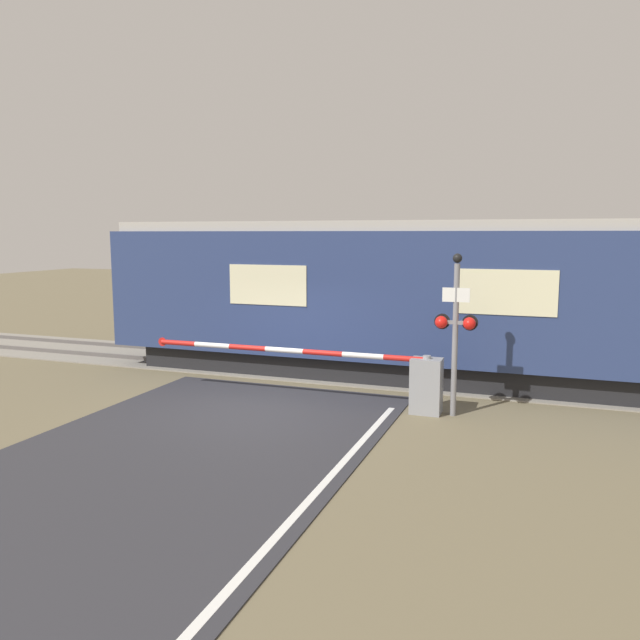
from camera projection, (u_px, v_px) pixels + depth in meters
ground_plane at (254, 410)px, 12.62m from camera, size 80.00×80.00×0.00m
track_bed at (322, 368)px, 16.38m from camera, size 36.00×3.20×0.13m
train at (511, 302)px, 14.52m from camera, size 19.99×3.18×3.83m
crossing_barrier at (396, 378)px, 12.49m from camera, size 6.49×0.44×1.17m
signal_post at (455, 325)px, 11.96m from camera, size 0.83×0.26×3.17m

